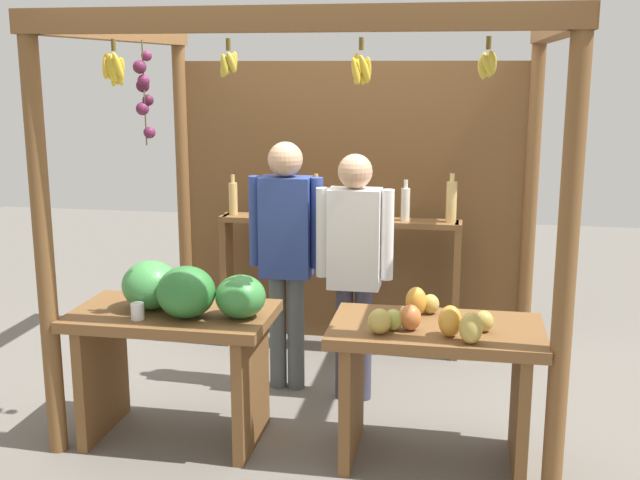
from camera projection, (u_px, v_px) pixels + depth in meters
ground_plane at (326, 391)px, 5.17m from camera, size 12.00×12.00×0.00m
market_stall at (337, 170)px, 5.30m from camera, size 2.75×2.23×2.35m
fruit_counter_left at (179, 324)px, 4.36m from camera, size 1.11×0.64×1.04m
fruit_counter_right at (435, 361)px, 4.15m from camera, size 1.11×0.64×0.92m
bottle_shelf_unit at (340, 247)px, 5.77m from camera, size 1.76×0.22×1.35m
vendor_man at (286, 244)px, 5.03m from camera, size 0.48×0.22×1.62m
vendor_woman at (354, 256)px, 4.87m from camera, size 0.48×0.21×1.56m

